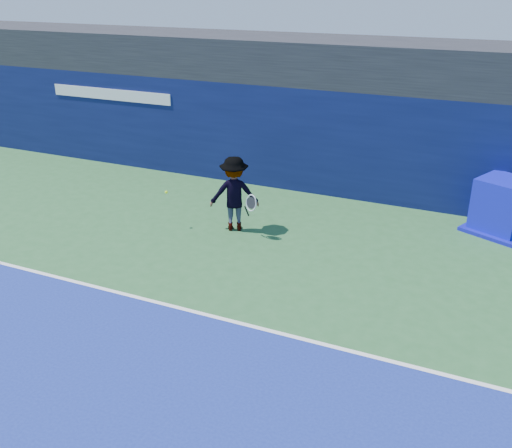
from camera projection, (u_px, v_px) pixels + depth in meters
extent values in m
plane|color=#295B2E|center=(94.00, 415.00, 8.26)|extent=(80.00, 80.00, 0.00)
cube|color=white|center=(196.00, 312.00, 10.77)|extent=(24.00, 0.10, 0.01)
cube|color=black|center=(336.00, 61.00, 16.45)|extent=(36.00, 3.00, 1.20)
cube|color=#0B123E|center=(322.00, 140.00, 16.45)|extent=(36.00, 1.00, 3.00)
cube|color=white|center=(110.00, 94.00, 18.29)|extent=(4.50, 0.04, 0.35)
cube|color=#0C0EB1|center=(502.00, 206.00, 13.95)|extent=(1.49, 1.49, 1.36)
cube|color=#0C0BA0|center=(498.00, 229.00, 14.20)|extent=(1.87, 1.87, 0.09)
imported|color=white|center=(234.00, 194.00, 13.97)|extent=(1.40, 1.14, 1.88)
cylinder|color=black|center=(247.00, 211.00, 13.71)|extent=(0.09, 0.17, 0.30)
torus|color=silver|center=(251.00, 203.00, 13.52)|extent=(0.35, 0.19, 0.34)
cylinder|color=black|center=(251.00, 203.00, 13.52)|extent=(0.29, 0.15, 0.28)
sphere|color=#C0EF1A|center=(166.00, 192.00, 14.05)|extent=(0.07, 0.07, 0.07)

